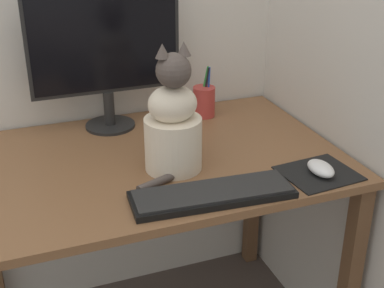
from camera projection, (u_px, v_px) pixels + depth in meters
The scene contains 7 objects.
desk at pixel (154, 188), 1.68m from camera, with size 1.14×0.75×0.76m.
monitor at pixel (105, 51), 1.74m from camera, with size 0.50×0.17×0.46m.
keyboard at pixel (213, 194), 1.41m from camera, with size 0.44×0.17×0.02m.
mousepad_right at pixel (319, 173), 1.53m from camera, with size 0.22×0.20×0.00m.
computer_mouse_right at pixel (321, 168), 1.52m from camera, with size 0.06×0.10×0.04m.
cat at pixel (173, 124), 1.51m from camera, with size 0.23×0.21×0.38m.
pen_cup at pixel (204, 101), 1.92m from camera, with size 0.08×0.08×0.18m.
Camera 1 is at (-0.40, -1.41, 1.48)m, focal length 50.00 mm.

